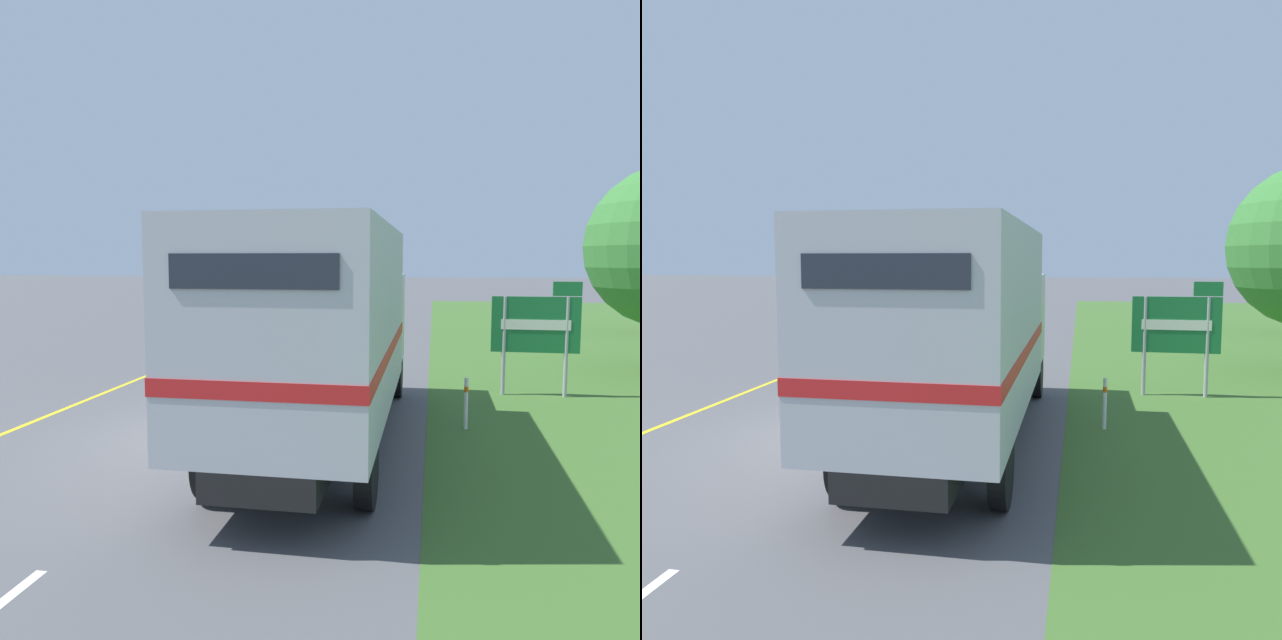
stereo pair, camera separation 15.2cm
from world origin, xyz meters
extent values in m
plane|color=#515154|center=(0.00, 0.00, 0.00)|extent=(200.00, 200.00, 0.00)
cube|color=yellow|center=(-3.70, 10.84, 0.00)|extent=(0.12, 52.28, 0.01)
cube|color=white|center=(0.00, 0.31, 0.00)|extent=(0.12, 2.60, 0.01)
cube|color=white|center=(0.00, 6.91, 0.00)|extent=(0.12, 2.60, 0.01)
cube|color=white|center=(0.00, 13.51, 0.00)|extent=(0.12, 2.60, 0.01)
cube|color=white|center=(0.00, 20.11, 0.00)|extent=(0.12, 2.60, 0.01)
cube|color=white|center=(0.00, 26.71, 0.00)|extent=(0.12, 2.60, 0.01)
cylinder|color=black|center=(0.99, 3.60, 0.50)|extent=(0.22, 1.00, 1.00)
cylinder|color=black|center=(3.01, 3.60, 0.50)|extent=(0.22, 1.00, 1.00)
cylinder|color=black|center=(0.99, -2.83, 0.50)|extent=(0.22, 1.00, 1.00)
cylinder|color=black|center=(3.01, -2.83, 0.50)|extent=(0.22, 1.00, 1.00)
cube|color=black|center=(2.00, 0.00, 0.68)|extent=(1.30, 8.57, 0.36)
cube|color=#B7B7BC|center=(2.00, -1.05, 2.22)|extent=(2.35, 6.47, 2.72)
cube|color=red|center=(2.00, -1.05, 1.74)|extent=(2.37, 6.49, 0.20)
cube|color=#232833|center=(2.00, -4.30, 2.97)|extent=(1.77, 0.03, 0.36)
cube|color=#B7B7BC|center=(2.00, 3.24, 1.81)|extent=(2.26, 2.10, 1.90)
cube|color=#283342|center=(2.00, 4.30, 2.05)|extent=(2.00, 0.03, 0.85)
cylinder|color=black|center=(-2.84, 18.82, 0.33)|extent=(0.16, 0.66, 0.66)
cylinder|color=black|center=(-1.36, 18.82, 0.33)|extent=(0.16, 0.66, 0.66)
cylinder|color=black|center=(-2.84, 16.38, 0.33)|extent=(0.16, 0.66, 0.66)
cylinder|color=black|center=(-1.36, 16.38, 0.33)|extent=(0.16, 0.66, 0.66)
cube|color=white|center=(-2.10, 17.60, 0.74)|extent=(1.80, 3.93, 0.81)
cube|color=#282D38|center=(-2.10, 17.44, 1.49)|extent=(1.55, 2.16, 0.69)
cube|color=red|center=(-2.73, 15.62, 0.88)|extent=(0.20, 0.03, 0.14)
cube|color=red|center=(-1.47, 15.62, 0.88)|extent=(0.20, 0.03, 0.14)
cylinder|color=#9E9EA3|center=(5.39, 4.26, 1.13)|extent=(0.09, 0.09, 2.26)
cylinder|color=#9E9EA3|center=(6.74, 4.26, 1.13)|extent=(0.09, 0.09, 2.26)
cube|color=#196B33|center=(6.06, 4.26, 1.63)|extent=(1.93, 0.06, 1.27)
cube|color=#196B33|center=(6.72, 4.26, 2.44)|extent=(0.62, 0.06, 0.32)
cube|color=silver|center=(6.06, 4.23, 1.63)|extent=(1.50, 0.02, 0.23)
cylinder|color=white|center=(4.41, 1.12, 0.47)|extent=(0.07, 0.07, 0.95)
cylinder|color=orange|center=(4.41, 1.12, 0.74)|extent=(0.08, 0.08, 0.10)
camera|label=1|loc=(3.79, -10.32, 3.09)|focal=35.00mm
camera|label=2|loc=(3.94, -10.29, 3.09)|focal=35.00mm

